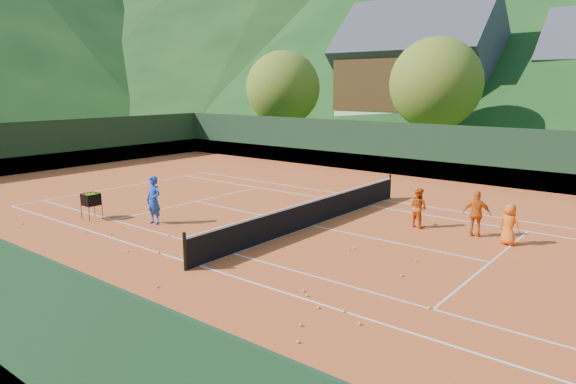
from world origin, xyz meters
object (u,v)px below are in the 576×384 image
Objects in this scene: student_c at (509,224)px; ball_hopper at (91,200)px; coach at (154,200)px; chalet_left at (417,79)px; student_a at (418,207)px; tennis_net at (312,212)px; student_b at (477,214)px.

ball_hopper is at bearing 39.54° from student_c.
chalet_left reaches higher than coach.
tennis_net is (-3.08, -2.25, -0.22)m from student_a.
student_a is 0.12× the size of tennis_net.
student_a is 31.07m from chalet_left.
coach reaches higher than tennis_net.
chalet_left is at bearing 94.64° from ball_hopper.
coach reaches higher than student_b.
chalet_left reaches higher than ball_hopper.
student_c is 0.10× the size of chalet_left.
coach is 1.33× the size of student_c.
coach is 1.24× the size of student_a.
tennis_net is (-6.28, -2.08, -0.17)m from student_c.
student_b is 1.58× the size of ball_hopper.
chalet_left is (-2.80, 34.50, 4.88)m from ball_hopper.
coach reaches higher than ball_hopper.
student_c is at bearing 26.04° from ball_hopper.
student_c is (3.20, -0.17, -0.05)m from student_a.
chalet_left is (-10.00, 30.00, 5.13)m from tennis_net.
student_a is 0.10× the size of chalet_left.
tennis_net reaches higher than ball_hopper.
student_b is (2.06, 0.11, 0.07)m from student_a.
chalet_left reaches higher than student_b.
student_c is 15.00m from ball_hopper.
student_a is at bearing -13.43° from student_b.
student_c is 6.62m from tennis_net.
student_a is (7.81, 5.69, -0.17)m from coach.
tennis_net is at bearing 51.25° from student_a.
student_a is 1.08× the size of student_c.
ball_hopper is (-7.20, -4.50, 0.25)m from tennis_net.
student_c reaches higher than tennis_net.
student_b is at bearing 29.07° from ball_hopper.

